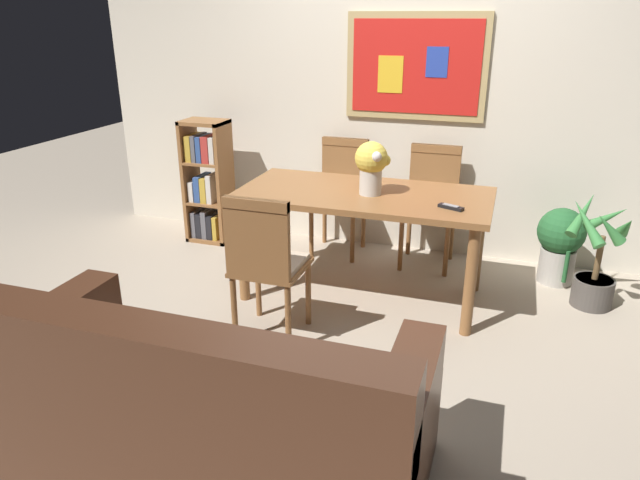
% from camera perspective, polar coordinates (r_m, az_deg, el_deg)
% --- Properties ---
extents(ground_plane, '(12.00, 12.00, 0.00)m').
position_cam_1_polar(ground_plane, '(3.72, 3.23, -8.04)').
color(ground_plane, tan).
extents(wall_back_with_painting, '(5.20, 0.14, 2.60)m').
position_cam_1_polar(wall_back_with_painting, '(4.66, 8.41, 14.69)').
color(wall_back_with_painting, beige).
rests_on(wall_back_with_painting, ground_plane).
extents(dining_table, '(1.64, 0.80, 0.74)m').
position_cam_1_polar(dining_table, '(3.83, 4.34, 3.35)').
color(dining_table, brown).
rests_on(dining_table, ground_plane).
extents(dining_chair_far_right, '(0.40, 0.41, 0.91)m').
position_cam_1_polar(dining_chair_far_right, '(4.50, 10.95, 4.31)').
color(dining_chair_far_right, brown).
rests_on(dining_chair_far_right, ground_plane).
extents(dining_chair_near_left, '(0.40, 0.41, 0.91)m').
position_cam_1_polar(dining_chair_near_left, '(3.31, -5.44, -1.64)').
color(dining_chair_near_left, brown).
rests_on(dining_chair_near_left, ground_plane).
extents(dining_chair_far_left, '(0.40, 0.41, 0.91)m').
position_cam_1_polar(dining_chair_far_left, '(4.66, 2.12, 5.31)').
color(dining_chair_far_left, brown).
rests_on(dining_chair_far_left, ground_plane).
extents(leather_couch, '(1.80, 0.84, 0.84)m').
position_cam_1_polar(leather_couch, '(2.51, -11.41, -16.14)').
color(leather_couch, '#472819').
rests_on(leather_couch, ground_plane).
extents(bookshelf, '(0.36, 0.28, 1.03)m').
position_cam_1_polar(bookshelf, '(4.98, -11.06, 5.44)').
color(bookshelf, brown).
rests_on(bookshelf, ground_plane).
extents(potted_ivy, '(0.33, 0.33, 0.56)m').
position_cam_1_polar(potted_ivy, '(4.47, 22.63, -0.17)').
color(potted_ivy, '#B2ADA3').
rests_on(potted_ivy, ground_plane).
extents(potted_palm, '(0.41, 0.47, 0.75)m').
position_cam_1_polar(potted_palm, '(4.20, 25.56, -2.20)').
color(potted_palm, '#4C4742').
rests_on(potted_palm, ground_plane).
extents(flower_vase, '(0.22, 0.21, 0.34)m').
position_cam_1_polar(flower_vase, '(3.71, 5.16, 7.50)').
color(flower_vase, beige).
rests_on(flower_vase, dining_table).
extents(tv_remote, '(0.16, 0.10, 0.02)m').
position_cam_1_polar(tv_remote, '(3.54, 12.80, 3.19)').
color(tv_remote, black).
rests_on(tv_remote, dining_table).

